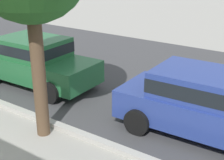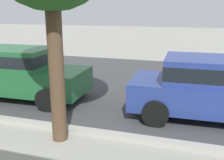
{
  "view_description": "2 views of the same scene",
  "coord_description": "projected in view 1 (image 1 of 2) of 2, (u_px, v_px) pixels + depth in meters",
  "views": [
    {
      "loc": [
        6.12,
        -2.1,
        3.99
      ],
      "look_at": [
        1.41,
        4.67,
        0.8
      ],
      "focal_mm": 51.66,
      "sensor_mm": 36.0,
      "label": 1
    },
    {
      "loc": [
        3.52,
        -2.1,
        2.71
      ],
      "look_at": [
        1.41,
        4.67,
        0.8
      ],
      "focal_mm": 42.53,
      "sensor_mm": 36.0,
      "label": 2
    }
  ],
  "objects": [
    {
      "name": "parked_car_green",
      "position": [
        36.0,
        60.0,
        10.44
      ],
      "size": [
        4.15,
        2.02,
        1.56
      ],
      "color": "#236638",
      "rests_on": "ground"
    },
    {
      "name": "parked_car_blue",
      "position": [
        204.0,
        102.0,
        7.45
      ],
      "size": [
        4.15,
        2.02,
        1.56
      ],
      "color": "navy",
      "rests_on": "ground"
    },
    {
      "name": "curb_stone",
      "position": [
        30.0,
        115.0,
        8.51
      ],
      "size": [
        60.0,
        0.2,
        0.12
      ],
      "primitive_type": "cube",
      "color": "#B2AFA8",
      "rests_on": "ground"
    },
    {
      "name": "street_surface",
      "position": [
        124.0,
        70.0,
        12.05
      ],
      "size": [
        60.0,
        9.0,
        0.01
      ],
      "primitive_type": "cube",
      "color": "#424244",
      "rests_on": "ground"
    }
  ]
}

